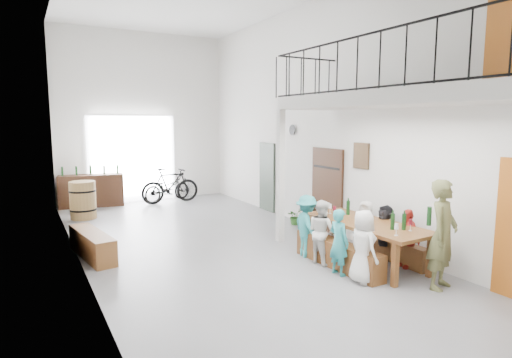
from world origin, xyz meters
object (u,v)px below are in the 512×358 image
bench_inner (338,254)px  host_standing (443,235)px  serving_counter (92,191)px  oak_barrel (83,200)px  side_bench (92,245)px  tasting_table (366,226)px  bicycle_near (167,188)px

bench_inner → host_standing: size_ratio=1.19×
serving_counter → oak_barrel: bearing=-96.0°
side_bench → host_standing: (4.60, -4.31, 0.62)m
side_bench → host_standing: host_standing is taller
oak_barrel → tasting_table: bearing=-57.8°
tasting_table → side_bench: (-4.38, 2.85, -0.46)m
bench_inner → bicycle_near: (-0.72, 7.80, 0.20)m
side_bench → oak_barrel: bearing=85.3°
serving_counter → bicycle_near: serving_counter is taller
oak_barrel → bench_inner: bearing=-61.3°
host_standing → bicycle_near: bearing=79.4°
side_bench → host_standing: 6.34m
oak_barrel → bicycle_near: bearing=26.7°
oak_barrel → host_standing: size_ratio=0.59×
host_standing → bicycle_near: 9.48m
tasting_table → side_bench: bearing=144.9°
tasting_table → side_bench: size_ratio=1.42×
oak_barrel → bicycle_near: oak_barrel is taller
bench_inner → serving_counter: 8.62m
serving_counter → host_standing: size_ratio=1.09×
bench_inner → oak_barrel: (-3.50, 6.40, 0.27)m
tasting_table → bench_inner: tasting_table is taller
serving_counter → host_standing: 10.35m
bench_inner → oak_barrel: 7.30m
bench_inner → oak_barrel: size_ratio=2.02×
serving_counter → bicycle_near: 2.34m
side_bench → bicycle_near: 5.91m
host_standing → tasting_table: bearing=79.0°
serving_counter → host_standing: (3.85, -9.60, 0.37)m
bench_inner → oak_barrel: bearing=117.8°
oak_barrel → host_standing: (4.31, -7.95, 0.36)m
bench_inner → side_bench: (-3.80, 2.76, 0.01)m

